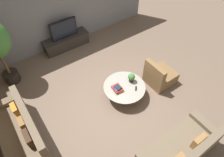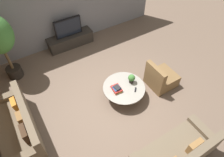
{
  "view_description": "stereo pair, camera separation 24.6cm",
  "coord_description": "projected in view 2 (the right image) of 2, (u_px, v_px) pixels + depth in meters",
  "views": [
    {
      "loc": [
        -2.02,
        -2.87,
        4.76
      ],
      "look_at": [
        0.18,
        0.25,
        0.55
      ],
      "focal_mm": 32.0,
      "sensor_mm": 36.0,
      "label": 1
    },
    {
      "loc": [
        -1.82,
        -3.0,
        4.76
      ],
      "look_at": [
        0.18,
        0.25,
        0.55
      ],
      "focal_mm": 32.0,
      "sensor_mm": 36.0,
      "label": 2
    }
  ],
  "objects": [
    {
      "name": "remote_black",
      "position": [
        135.0,
        90.0,
        5.58
      ],
      "size": [
        0.14,
        0.14,
        0.02
      ],
      "primitive_type": "cube",
      "rotation": [
        0.0,
        0.0,
        -0.74
      ],
      "color": "black",
      "rests_on": "coffee_table"
    },
    {
      "name": "couch_by_wall",
      "position": [
        19.0,
        127.0,
        4.96
      ],
      "size": [
        0.84,
        2.05,
        0.84
      ],
      "rotation": [
        0.0,
        0.0,
        -1.57
      ],
      "color": "brown",
      "rests_on": "ground"
    },
    {
      "name": "television",
      "position": [
        68.0,
        27.0,
        7.0
      ],
      "size": [
        0.97,
        0.13,
        0.67
      ],
      "color": "black",
      "rests_on": "media_console"
    },
    {
      "name": "book_stack",
      "position": [
        117.0,
        89.0,
        5.54
      ],
      "size": [
        0.27,
        0.32,
        0.13
      ],
      "color": "gold",
      "rests_on": "coffee_table"
    },
    {
      "name": "potted_plant_tabletop",
      "position": [
        132.0,
        78.0,
        5.66
      ],
      "size": [
        0.2,
        0.2,
        0.28
      ],
      "color": "black",
      "rests_on": "coffee_table"
    },
    {
      "name": "media_console",
      "position": [
        71.0,
        40.0,
        7.4
      ],
      "size": [
        1.68,
        0.5,
        0.45
      ],
      "color": "#2D2823",
      "rests_on": "ground"
    },
    {
      "name": "armchair_wicker",
      "position": [
        161.0,
        78.0,
        6.06
      ],
      "size": [
        0.8,
        0.76,
        0.86
      ],
      "rotation": [
        0.0,
        0.0,
        1.57
      ],
      "color": "brown",
      "rests_on": "ground"
    },
    {
      "name": "ground_plane",
      "position": [
        111.0,
        99.0,
        5.89
      ],
      "size": [
        24.0,
        24.0,
        0.0
      ],
      "primitive_type": "plane",
      "color": "brown"
    },
    {
      "name": "back_wall_stone",
      "position": [
        60.0,
        4.0,
        6.64
      ],
      "size": [
        7.4,
        0.12,
        3.0
      ],
      "primitive_type": "cube",
      "color": "slate",
      "rests_on": "ground"
    },
    {
      "name": "couch_near_entry",
      "position": [
        175.0,
        155.0,
        4.49
      ],
      "size": [
        1.96,
        0.84,
        0.84
      ],
      "rotation": [
        0.0,
        0.0,
        3.14
      ],
      "color": "brown",
      "rests_on": "ground"
    },
    {
      "name": "coffee_table",
      "position": [
        124.0,
        90.0,
        5.74
      ],
      "size": [
        1.2,
        1.2,
        0.41
      ],
      "color": "#756656",
      "rests_on": "ground"
    }
  ]
}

